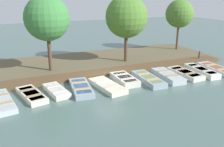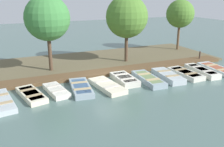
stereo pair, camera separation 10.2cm
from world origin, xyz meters
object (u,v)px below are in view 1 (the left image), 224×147
(rowboat_11, at_px, (216,69))
(park_tree_left, at_px, (47,18))
(rowboat_4, at_px, (81,88))
(park_tree_right, at_px, (179,14))
(rowboat_9, at_px, (185,73))
(rowboat_2, at_px, (31,95))
(rowboat_8, at_px, (168,76))
(mooring_post_far, at_px, (199,56))
(rowboat_6, at_px, (125,79))
(rowboat_1, at_px, (1,102))
(rowboat_7, at_px, (148,79))
(rowboat_5, at_px, (107,86))
(park_tree_center, at_px, (126,17))
(rowboat_10, at_px, (201,71))
(rowboat_3, at_px, (56,91))

(rowboat_11, relative_size, park_tree_left, 0.60)
(rowboat_4, relative_size, rowboat_11, 0.94)
(rowboat_11, bearing_deg, park_tree_right, 170.52)
(rowboat_9, distance_m, park_tree_left, 11.43)
(rowboat_2, distance_m, rowboat_8, 9.81)
(mooring_post_far, bearing_deg, rowboat_8, -62.19)
(rowboat_2, distance_m, rowboat_9, 11.44)
(rowboat_2, distance_m, rowboat_6, 6.50)
(rowboat_8, relative_size, rowboat_9, 1.05)
(rowboat_1, xyz_separation_m, rowboat_7, (0.06, 9.84, 0.03))
(rowboat_2, xyz_separation_m, rowboat_6, (-0.20, 6.50, 0.05))
(rowboat_4, distance_m, mooring_post_far, 12.64)
(park_tree_left, height_order, park_tree_right, park_tree_left)
(rowboat_5, relative_size, park_tree_center, 0.57)
(rowboat_5, bearing_deg, rowboat_10, 81.81)
(rowboat_4, relative_size, rowboat_10, 1.00)
(rowboat_4, relative_size, mooring_post_far, 3.54)
(rowboat_5, relative_size, rowboat_7, 0.97)
(rowboat_4, height_order, mooring_post_far, mooring_post_far)
(rowboat_4, xyz_separation_m, rowboat_5, (0.30, 1.74, -0.01))
(mooring_post_far, bearing_deg, rowboat_1, -80.41)
(rowboat_11, bearing_deg, park_tree_center, -129.18)
(mooring_post_far, distance_m, park_tree_left, 14.10)
(rowboat_4, bearing_deg, park_tree_left, -160.28)
(rowboat_3, height_order, park_tree_left, park_tree_left)
(rowboat_2, relative_size, rowboat_3, 1.15)
(rowboat_5, xyz_separation_m, rowboat_10, (0.10, 8.10, 0.05))
(rowboat_4, xyz_separation_m, rowboat_6, (-0.31, 3.35, 0.04))
(rowboat_1, height_order, rowboat_6, rowboat_6)
(rowboat_11, xyz_separation_m, mooring_post_far, (-3.02, 0.87, 0.31))
(rowboat_11, relative_size, park_tree_center, 0.61)
(rowboat_1, xyz_separation_m, mooring_post_far, (-2.91, 17.21, 0.32))
(rowboat_6, bearing_deg, rowboat_5, -68.14)
(rowboat_1, distance_m, park_tree_center, 12.47)
(rowboat_2, bearing_deg, park_tree_center, 105.58)
(rowboat_6, xyz_separation_m, rowboat_11, (0.65, 8.12, -0.04))
(rowboat_8, bearing_deg, park_tree_left, -118.69)
(rowboat_9, bearing_deg, rowboat_5, -92.34)
(park_tree_center, bearing_deg, rowboat_5, -37.60)
(park_tree_left, distance_m, park_tree_center, 6.83)
(rowboat_7, xyz_separation_m, park_tree_left, (-5.11, -6.04, 4.09))
(rowboat_10, bearing_deg, rowboat_5, -86.25)
(rowboat_7, xyz_separation_m, rowboat_11, (0.05, 6.49, -0.02))
(rowboat_1, distance_m, park_tree_right, 19.88)
(rowboat_10, distance_m, mooring_post_far, 3.98)
(rowboat_4, xyz_separation_m, rowboat_8, (0.32, 6.66, 0.05))
(rowboat_2, relative_size, mooring_post_far, 3.25)
(rowboat_4, relative_size, rowboat_5, 1.00)
(rowboat_9, height_order, park_tree_left, park_tree_left)
(rowboat_9, bearing_deg, park_tree_left, -121.04)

